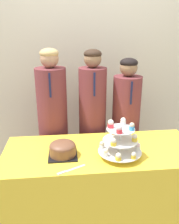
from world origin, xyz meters
name	(u,v)px	position (x,y,z in m)	size (l,w,h in m)	color
wall_back	(88,61)	(0.00, 1.44, 1.35)	(9.00, 0.06, 2.70)	beige
table	(101,189)	(0.00, 0.33, 0.39)	(1.59, 0.65, 0.78)	yellow
round_cake	(63,148)	(-0.31, 0.27, 0.84)	(0.22, 0.22, 0.12)	black
cake_knife	(67,171)	(-0.29, 0.05, 0.78)	(0.21, 0.12, 0.01)	silver
cupcake_stand	(120,141)	(0.12, 0.21, 0.91)	(0.33, 0.33, 0.30)	silver
student_0	(53,131)	(-0.41, 0.85, 0.73)	(0.29, 0.30, 1.55)	brown
student_1	(92,129)	(-0.01, 0.85, 0.73)	(0.27, 0.27, 1.53)	brown
student_2	(125,132)	(0.33, 0.85, 0.69)	(0.28, 0.29, 1.45)	brown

